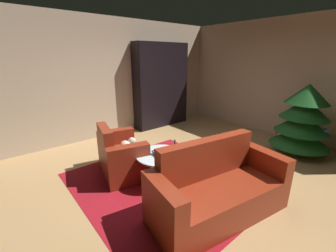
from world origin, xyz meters
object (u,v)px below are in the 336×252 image
Objects in this scene: couch_red at (217,191)px; decorated_tree at (303,119)px; armchair_red at (121,157)px; coffee_table at (161,157)px; book_stack_on_table at (160,153)px; bookshelf_unit at (165,86)px; bottle_on_table at (175,150)px.

couch_red is 2.80m from decorated_tree.
decorated_tree reaches higher than armchair_red.
armchair_red reaches higher than coffee_table.
bookshelf_unit is at bearing 139.50° from book_stack_on_table.
bookshelf_unit is 3.95m from couch_red.
armchair_red is at bearing -116.44° from decorated_tree.
book_stack_on_table is at bearing -108.36° from decorated_tree.
couch_red is at bearing 15.48° from armchair_red.
armchair_red is 0.78× the size of decorated_tree.
coffee_table is at bearing -40.10° from bookshelf_unit.
book_stack_on_table is 0.15× the size of decorated_tree.
bottle_on_table is (0.18, 0.15, 0.07)m from book_stack_on_table.
couch_red is (1.67, 0.46, 0.01)m from armchair_red.
bookshelf_unit reaches higher than couch_red.
armchair_red is 4.25× the size of bottle_on_table.
book_stack_on_table is at bearing -85.84° from coffee_table.
book_stack_on_table is 0.24m from bottle_on_table.
bookshelf_unit reaches higher than book_stack_on_table.
bookshelf_unit reaches higher than decorated_tree.
decorated_tree is (3.31, 0.88, -0.41)m from bookshelf_unit.
decorated_tree reaches higher than coffee_table.
couch_red is (3.38, -1.88, -0.81)m from bookshelf_unit.
decorated_tree is at bearing 71.64° from book_stack_on_table.
armchair_red reaches higher than book_stack_on_table.
armchair_red is 0.76m from book_stack_on_table.
armchair_red is 1.73m from couch_red.
coffee_table is at bearing -145.34° from bottle_on_table.
decorated_tree is (-0.06, 2.77, 0.40)m from couch_red.
book_stack_on_table is at bearing -173.00° from couch_red.
couch_red is at bearing -88.67° from decorated_tree.
bottle_on_table reaches higher than coffee_table.
book_stack_on_table is 3.06m from decorated_tree.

